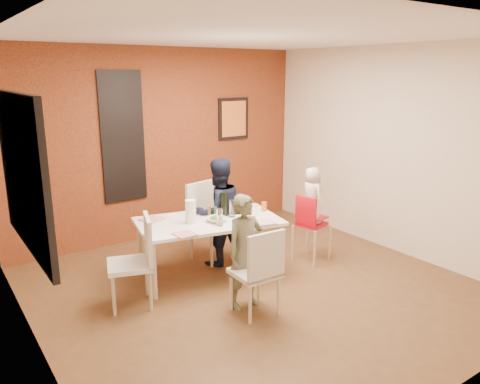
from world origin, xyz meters
TOP-DOWN VIEW (x-y plane):
  - ground at (0.00, 0.00)m, footprint 4.50×4.50m
  - ceiling at (0.00, 0.00)m, footprint 4.50×4.50m
  - wall_back at (0.00, 2.25)m, footprint 4.50×0.02m
  - wall_front at (0.00, -2.25)m, footprint 4.50×0.02m
  - wall_left at (-2.25, 0.00)m, footprint 0.02×4.50m
  - wall_right at (2.25, 0.00)m, footprint 0.02×4.50m
  - brick_accent_wall at (0.00, 2.23)m, footprint 4.50×0.02m
  - picture_window_frame at (-2.22, 0.20)m, footprint 0.05×1.70m
  - picture_window_pane at (-2.21, 0.20)m, footprint 0.02×1.55m
  - glassblock_strip at (-0.60, 2.21)m, footprint 0.55×0.03m
  - glassblock_surround at (-0.60, 2.21)m, footprint 0.60×0.03m
  - art_print_frame at (1.20, 2.21)m, footprint 0.54×0.03m
  - art_print_canvas at (1.20, 2.19)m, footprint 0.44×0.01m
  - dining_table at (-0.22, 0.62)m, footprint 1.78×1.22m
  - chair_near at (-0.33, -0.51)m, footprint 0.43×0.43m
  - chair_far at (0.03, 1.10)m, footprint 0.55×0.55m
  - chair_left at (-1.21, 0.39)m, footprint 0.55×0.55m
  - high_chair at (1.03, 0.24)m, footprint 0.43×0.43m
  - child_near at (-0.33, -0.27)m, footprint 0.44×0.29m
  - child_far at (0.05, 0.85)m, footprint 0.66×0.52m
  - toddler at (1.05, 0.25)m, footprint 0.25×0.36m
  - plate_near_left at (-0.70, 0.32)m, footprint 0.22×0.22m
  - plate_far_mid at (-0.13, 0.92)m, footprint 0.27×0.27m
  - plate_near_right at (0.25, 0.17)m, footprint 0.26×0.26m
  - plate_far_left at (-0.76, 1.00)m, footprint 0.31×0.31m
  - salad_bowl_a at (-0.19, 0.51)m, footprint 0.26×0.26m
  - salad_bowl_b at (0.24, 0.68)m, footprint 0.21×0.21m
  - wine_bottle at (-0.02, 0.61)m, footprint 0.08×0.08m
  - wine_glass_a at (-0.23, 0.37)m, footprint 0.07×0.07m
  - wine_glass_b at (0.07, 0.57)m, footprint 0.07×0.07m
  - paper_towel_roll at (-0.44, 0.64)m, footprint 0.12×0.12m
  - condiment_red at (-0.12, 0.56)m, footprint 0.03×0.03m
  - condiment_green at (-0.10, 0.67)m, footprint 0.03×0.03m
  - condiment_brown at (-0.17, 0.69)m, footprint 0.04×0.04m
  - sippy_cup at (0.53, 0.54)m, footprint 0.07×0.07m

SIDE VIEW (x-z plane):
  - ground at x=0.00m, z-range 0.00..0.00m
  - chair_near at x=-0.33m, z-range 0.05..0.95m
  - high_chair at x=1.03m, z-range 0.09..0.96m
  - chair_left at x=-1.21m, z-range 0.06..1.00m
  - chair_far at x=0.03m, z-range 0.06..1.05m
  - child_near at x=-0.33m, z-range 0.00..1.19m
  - dining_table at x=-0.22m, z-range 0.28..0.96m
  - child_far at x=0.05m, z-range 0.00..1.34m
  - plate_near_left at x=-0.70m, z-range 0.68..0.69m
  - plate_far_mid at x=-0.13m, z-range 0.68..0.69m
  - plate_near_right at x=0.25m, z-range 0.68..0.69m
  - plate_far_left at x=-0.76m, z-range 0.68..0.69m
  - salad_bowl_b at x=0.24m, z-range 0.68..0.73m
  - salad_bowl_a at x=-0.19m, z-range 0.68..0.73m
  - sippy_cup at x=0.53m, z-range 0.68..0.79m
  - condiment_green at x=-0.10m, z-range 0.68..0.81m
  - condiment_red at x=-0.12m, z-range 0.68..0.81m
  - condiment_brown at x=-0.17m, z-range 0.68..0.82m
  - wine_glass_a at x=-0.23m, z-range 0.68..0.88m
  - wine_glass_b at x=0.07m, z-range 0.68..0.89m
  - paper_towel_roll at x=-0.44m, z-range 0.68..0.95m
  - wine_bottle at x=-0.02m, z-range 0.68..0.98m
  - toddler at x=1.05m, z-range 0.51..1.22m
  - wall_back at x=0.00m, z-range 0.00..2.70m
  - wall_front at x=0.00m, z-range 0.00..2.70m
  - wall_left at x=-2.25m, z-range 0.00..2.70m
  - wall_right at x=2.25m, z-range 0.00..2.70m
  - brick_accent_wall at x=0.00m, z-range 0.00..2.70m
  - glassblock_strip at x=-0.60m, z-range 0.65..2.35m
  - glassblock_surround at x=-0.60m, z-range 0.62..2.38m
  - picture_window_frame at x=-2.22m, z-range 0.90..2.20m
  - picture_window_pane at x=-2.21m, z-range 0.98..2.12m
  - art_print_frame at x=1.20m, z-range 1.33..1.97m
  - art_print_canvas at x=1.20m, z-range 1.38..1.92m
  - ceiling at x=0.00m, z-range 2.69..2.71m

